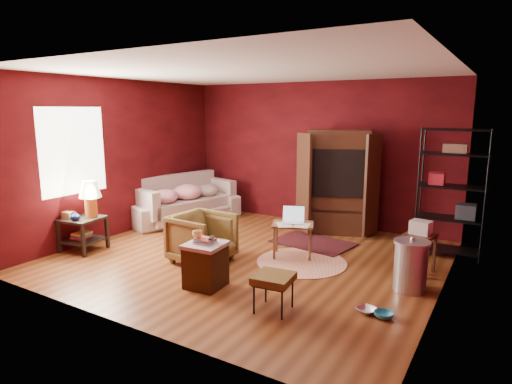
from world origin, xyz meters
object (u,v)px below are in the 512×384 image
hamper (206,264)px  laptop_desk (293,227)px  armchair (202,236)px  tv_armoire (338,180)px  sofa (184,200)px  side_table (86,209)px  wire_shelving (453,188)px

hamper → laptop_desk: 1.69m
armchair → hamper: armchair is taller
armchair → tv_armoire: 2.86m
laptop_desk → tv_armoire: size_ratio=0.41×
sofa → tv_armoire: bearing=-53.4°
side_table → laptop_desk: (3.00, 1.43, -0.21)m
sofa → wire_shelving: wire_shelving is taller
hamper → wire_shelving: size_ratio=0.34×
sofa → armchair: 2.51m
wire_shelving → tv_armoire: bearing=167.5°
armchair → laptop_desk: size_ratio=1.06×
hamper → wire_shelving: bearing=49.1°
sofa → laptop_desk: 2.99m
hamper → laptop_desk: size_ratio=0.87×
sofa → laptop_desk: sofa is taller
tv_armoire → side_table: bearing=-155.3°
side_table → hamper: size_ratio=1.71×
tv_armoire → armchair: bearing=-134.4°
sofa → side_table: 2.26m
laptop_desk → hamper: bearing=-128.2°
sofa → side_table: size_ratio=1.97×
side_table → laptop_desk: size_ratio=1.48×
side_table → sofa: bearing=87.0°
armchair → laptop_desk: bearing=-46.6°
tv_armoire → laptop_desk: bearing=-113.3°
sofa → hamper: sofa is taller
armchair → tv_armoire: (1.15, 2.56, 0.58)m
side_table → wire_shelving: bearing=28.1°
laptop_desk → wire_shelving: wire_shelving is taller
laptop_desk → wire_shelving: 2.51m
wire_shelving → side_table: bearing=-153.9°
sofa → armchair: size_ratio=2.76×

